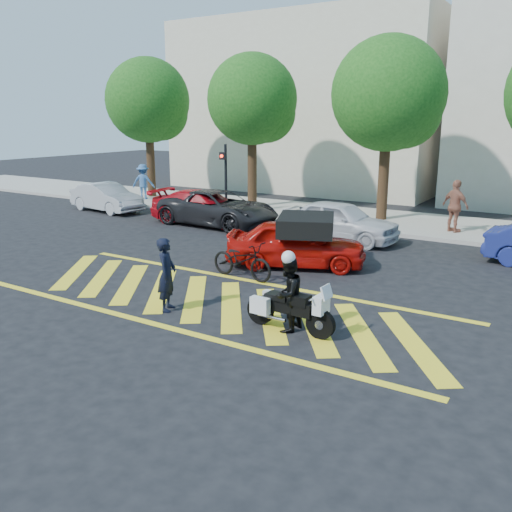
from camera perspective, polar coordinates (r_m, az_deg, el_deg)
The scene contains 19 objects.
ground at distance 13.32m, azimuth -4.43°, elevation -4.78°, with size 90.00×90.00×0.00m, color black.
sidewalk at distance 23.73m, azimuth 13.01°, elevation 3.65°, with size 60.00×5.00×0.15m, color #9E998E.
crosswalk at distance 13.34m, azimuth -4.56°, elevation -4.73°, with size 12.33×4.00×0.01m.
building_left at distance 34.75m, azimuth 5.67°, elevation 15.43°, with size 16.00×8.00×10.00m, color beige.
tree_far_left at distance 30.11m, azimuth -11.04°, elevation 15.49°, with size 4.40×4.40×7.41m.
tree_left at distance 26.15m, azimuth -0.10°, elevation 15.82°, with size 4.20×4.20×7.26m.
tree_center at distance 23.36m, azimuth 14.09°, elevation 15.82°, with size 4.60×4.60×7.56m.
signal_pole at distance 24.40m, azimuth -3.29°, elevation 8.66°, with size 0.28×0.43×3.20m.
officer_bike at distance 12.62m, azimuth -9.37°, elevation -1.94°, with size 0.63×0.41×1.72m, color black.
bicycle at distance 15.01m, azimuth -1.49°, elevation -0.42°, with size 0.70×2.00×1.05m, color black.
police_motorcycle at distance 11.38m, azimuth 3.41°, elevation -5.49°, with size 2.09×0.67×0.92m.
officer_moto at distance 11.29m, azimuth 3.37°, elevation -4.05°, with size 0.78×0.61×1.60m, color black.
red_convertible at distance 16.20m, azimuth 4.23°, elevation 1.32°, with size 1.66×4.13×1.41m, color #B70E08.
parked_far_left at distance 26.75m, azimuth -15.47°, elevation 5.97°, with size 1.41×4.04×1.33m, color #979A9E.
parked_left at distance 22.84m, azimuth -5.43°, elevation 5.11°, with size 1.93×4.76×1.38m, color #B60B14.
parked_mid_left at distance 22.42m, azimuth -4.01°, elevation 5.05°, with size 2.39×5.19×1.44m, color black.
parked_mid_right at distance 19.78m, azimuth 8.80°, elevation 3.67°, with size 1.73×4.30×1.46m, color silver.
pedestrian_left at distance 29.33m, azimuth -11.78°, elevation 7.67°, with size 1.18×0.68×1.82m, color #38639C.
pedestrian_right at distance 21.64m, azimuth 20.24°, elevation 4.95°, with size 1.15×0.48×1.97m, color #A06048.
Camera 1 is at (7.51, -10.09, 4.38)m, focal length 38.00 mm.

